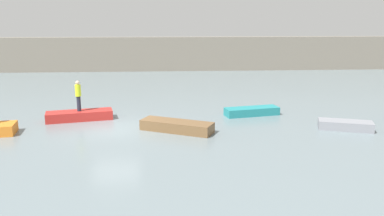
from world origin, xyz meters
TOP-DOWN VIEW (x-y plane):
  - ground_plane at (0.00, 0.00)m, footprint 120.00×120.00m
  - embankment_wall at (0.00, 22.87)m, footprint 80.00×1.20m
  - rowboat_red at (-2.21, 2.03)m, footprint 3.79×1.85m
  - rowboat_brown at (3.25, -0.60)m, footprint 3.85×2.64m
  - rowboat_teal at (7.82, 2.48)m, footprint 3.36×1.60m
  - rowboat_grey at (12.01, -0.89)m, footprint 2.85×1.77m
  - person_hiviz_shirt at (-2.21, 2.03)m, footprint 0.32×0.32m

SIDE VIEW (x-z plane):
  - ground_plane at x=0.00m, z-range 0.00..0.00m
  - rowboat_grey at x=12.01m, z-range 0.00..0.47m
  - rowboat_teal at x=7.82m, z-range 0.00..0.47m
  - rowboat_red at x=-2.21m, z-range 0.00..0.52m
  - rowboat_brown at x=3.25m, z-range 0.00..0.53m
  - person_hiviz_shirt at x=-2.21m, z-range 0.62..2.36m
  - embankment_wall at x=0.00m, z-range 0.00..3.65m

